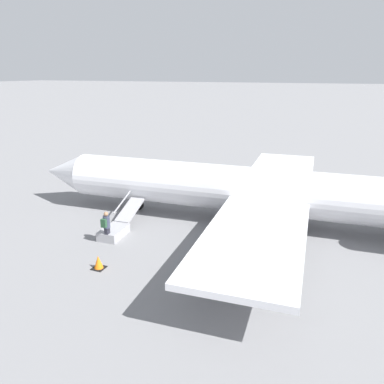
% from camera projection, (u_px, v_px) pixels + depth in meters
% --- Properties ---
extents(ground_plane, '(600.00, 600.00, 0.00)m').
position_uv_depth(ground_plane, '(250.00, 223.00, 22.52)').
color(ground_plane, slate).
extents(airplane_main, '(29.34, 22.06, 7.08)m').
position_uv_depth(airplane_main, '(268.00, 191.00, 21.58)').
color(airplane_main, silver).
rests_on(airplane_main, ground).
extents(boarding_stairs, '(1.31, 4.08, 1.74)m').
position_uv_depth(boarding_stairs, '(117.00, 227.00, 20.94)').
color(boarding_stairs, '#99999E').
rests_on(boarding_stairs, ground).
extents(passenger, '(0.36, 0.55, 1.74)m').
position_uv_depth(passenger, '(106.00, 225.00, 19.64)').
color(passenger, '#23232D').
rests_on(passenger, ground).
extents(traffic_cone_near_stairs, '(0.58, 0.58, 0.63)m').
position_uv_depth(traffic_cone_near_stairs, '(98.00, 263.00, 17.25)').
color(traffic_cone_near_stairs, black).
rests_on(traffic_cone_near_stairs, ground).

